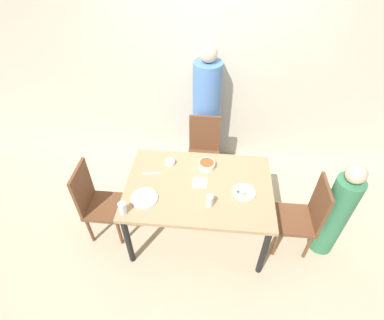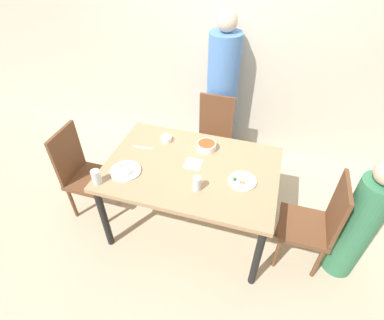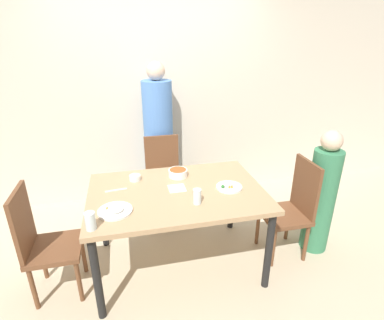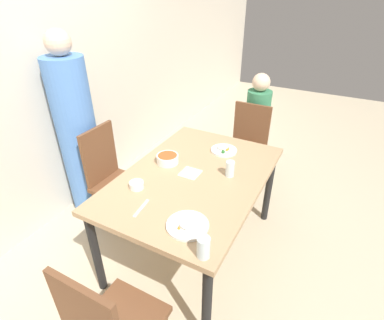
{
  "view_description": "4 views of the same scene",
  "coord_description": "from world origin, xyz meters",
  "px_view_note": "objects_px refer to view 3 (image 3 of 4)",
  "views": [
    {
      "loc": [
        0.12,
        -2.01,
        2.96
      ],
      "look_at": [
        -0.08,
        0.1,
        1.01
      ],
      "focal_mm": 28.0,
      "sensor_mm": 36.0,
      "label": 1
    },
    {
      "loc": [
        0.55,
        -1.8,
        2.45
      ],
      "look_at": [
        -0.0,
        0.02,
        0.82
      ],
      "focal_mm": 28.0,
      "sensor_mm": 36.0,
      "label": 2
    },
    {
      "loc": [
        -0.38,
        -2.18,
        1.97
      ],
      "look_at": [
        0.14,
        0.05,
        1.01
      ],
      "focal_mm": 28.0,
      "sensor_mm": 36.0,
      "label": 3
    },
    {
      "loc": [
        -1.65,
        -0.86,
        2.01
      ],
      "look_at": [
        -0.07,
        -0.02,
        0.94
      ],
      "focal_mm": 28.0,
      "sensor_mm": 36.0,
      "label": 4
    }
  ],
  "objects_px": {
    "plate_rice_adult": "(115,210)",
    "glass_water_tall": "(90,221)",
    "person_adult": "(159,142)",
    "chair_adult_spot": "(164,177)",
    "chair_child_spot": "(292,207)",
    "bowl_curry": "(178,173)",
    "person_child": "(321,197)"
  },
  "relations": [
    {
      "from": "plate_rice_adult",
      "to": "glass_water_tall",
      "type": "relative_size",
      "value": 2.02
    },
    {
      "from": "person_adult",
      "to": "glass_water_tall",
      "type": "height_order",
      "value": "person_adult"
    },
    {
      "from": "chair_adult_spot",
      "to": "chair_child_spot",
      "type": "relative_size",
      "value": 1.0
    },
    {
      "from": "chair_adult_spot",
      "to": "glass_water_tall",
      "type": "distance_m",
      "value": 1.44
    },
    {
      "from": "chair_child_spot",
      "to": "plate_rice_adult",
      "type": "distance_m",
      "value": 1.61
    },
    {
      "from": "chair_adult_spot",
      "to": "chair_child_spot",
      "type": "height_order",
      "value": "same"
    },
    {
      "from": "person_adult",
      "to": "bowl_curry",
      "type": "height_order",
      "value": "person_adult"
    },
    {
      "from": "chair_child_spot",
      "to": "plate_rice_adult",
      "type": "xyz_separation_m",
      "value": [
        -1.57,
        -0.16,
        0.28
      ]
    },
    {
      "from": "chair_child_spot",
      "to": "person_child",
      "type": "bearing_deg",
      "value": 90.0
    },
    {
      "from": "bowl_curry",
      "to": "glass_water_tall",
      "type": "relative_size",
      "value": 1.37
    },
    {
      "from": "person_adult",
      "to": "glass_water_tall",
      "type": "bearing_deg",
      "value": -112.58
    },
    {
      "from": "bowl_curry",
      "to": "plate_rice_adult",
      "type": "distance_m",
      "value": 0.75
    },
    {
      "from": "person_child",
      "to": "plate_rice_adult",
      "type": "bearing_deg",
      "value": -175.19
    },
    {
      "from": "plate_rice_adult",
      "to": "glass_water_tall",
      "type": "distance_m",
      "value": 0.24
    },
    {
      "from": "plate_rice_adult",
      "to": "person_adult",
      "type": "bearing_deg",
      "value": 70.34
    },
    {
      "from": "glass_water_tall",
      "to": "chair_adult_spot",
      "type": "bearing_deg",
      "value": 62.16
    },
    {
      "from": "person_adult",
      "to": "plate_rice_adult",
      "type": "xyz_separation_m",
      "value": [
        -0.5,
        -1.39,
        -0.02
      ]
    },
    {
      "from": "chair_adult_spot",
      "to": "person_adult",
      "type": "xyz_separation_m",
      "value": [
        -0.0,
        0.33,
        0.3
      ]
    },
    {
      "from": "person_adult",
      "to": "plate_rice_adult",
      "type": "distance_m",
      "value": 1.48
    },
    {
      "from": "chair_child_spot",
      "to": "plate_rice_adult",
      "type": "relative_size",
      "value": 3.73
    },
    {
      "from": "chair_adult_spot",
      "to": "person_child",
      "type": "bearing_deg",
      "value": -33.36
    },
    {
      "from": "chair_adult_spot",
      "to": "glass_water_tall",
      "type": "xyz_separation_m",
      "value": [
        -0.65,
        -1.24,
        0.33
      ]
    },
    {
      "from": "chair_adult_spot",
      "to": "plate_rice_adult",
      "type": "xyz_separation_m",
      "value": [
        -0.5,
        -1.06,
        0.28
      ]
    },
    {
      "from": "plate_rice_adult",
      "to": "glass_water_tall",
      "type": "height_order",
      "value": "glass_water_tall"
    },
    {
      "from": "chair_adult_spot",
      "to": "person_child",
      "type": "height_order",
      "value": "person_child"
    },
    {
      "from": "person_adult",
      "to": "person_child",
      "type": "height_order",
      "value": "person_adult"
    },
    {
      "from": "glass_water_tall",
      "to": "bowl_curry",
      "type": "bearing_deg",
      "value": 42.9
    },
    {
      "from": "chair_adult_spot",
      "to": "person_child",
      "type": "distance_m",
      "value": 1.64
    },
    {
      "from": "bowl_curry",
      "to": "chair_adult_spot",
      "type": "bearing_deg",
      "value": 96.44
    },
    {
      "from": "person_adult",
      "to": "person_child",
      "type": "relative_size",
      "value": 1.41
    },
    {
      "from": "person_adult",
      "to": "chair_child_spot",
      "type": "bearing_deg",
      "value": -48.95
    },
    {
      "from": "chair_child_spot",
      "to": "bowl_curry",
      "type": "xyz_separation_m",
      "value": [
        -1.01,
        0.33,
        0.31
      ]
    }
  ]
}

